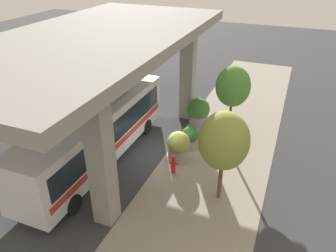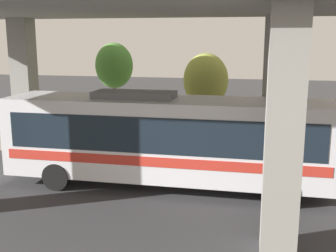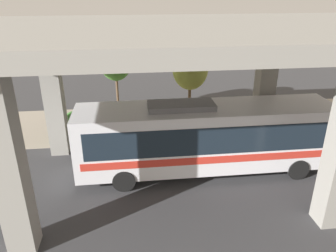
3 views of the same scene
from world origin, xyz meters
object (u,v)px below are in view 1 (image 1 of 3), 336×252
(fire_hydrant, at_px, (174,164))
(planter_front, at_px, (178,146))
(planter_middle, at_px, (190,138))
(street_tree_near, at_px, (233,87))
(bus, at_px, (97,131))
(planter_back, at_px, (198,111))
(street_tree_far, at_px, (224,141))

(fire_hydrant, xyz_separation_m, planter_front, (0.21, -1.30, 0.34))
(planter_front, bearing_deg, fire_hydrant, 99.03)
(planter_middle, relative_size, street_tree_near, 0.28)
(bus, relative_size, fire_hydrant, 10.46)
(planter_back, relative_size, street_tree_far, 0.40)
(planter_front, bearing_deg, bus, 22.56)
(street_tree_far, bearing_deg, street_tree_near, -82.00)
(bus, xyz_separation_m, planter_front, (-4.21, -1.75, -1.01))
(bus, height_order, planter_front, bus)
(fire_hydrant, xyz_separation_m, street_tree_far, (-2.80, 1.02, 2.70))
(planter_middle, xyz_separation_m, planter_back, (0.49, -3.31, 0.18))
(bus, bearing_deg, planter_back, -121.29)
(planter_middle, bearing_deg, fire_hydrant, 89.80)
(street_tree_far, bearing_deg, planter_front, -37.74)
(bus, height_order, planter_back, bus)
(bus, distance_m, planter_back, 7.64)
(bus, distance_m, planter_middle, 5.56)
(bus, relative_size, planter_middle, 8.06)
(planter_back, bearing_deg, bus, 58.71)
(planter_back, bearing_deg, street_tree_near, 138.54)
(planter_back, distance_m, street_tree_near, 4.65)
(planter_front, xyz_separation_m, street_tree_near, (-2.33, -2.43, 3.09))
(planter_middle, height_order, planter_back, planter_back)
(planter_back, bearing_deg, fire_hydrant, 94.53)
(fire_hydrant, distance_m, street_tree_far, 4.02)
(planter_middle, bearing_deg, street_tree_far, 126.68)
(planter_back, xyz_separation_m, street_tree_near, (-2.61, 2.30, 3.08))
(fire_hydrant, relative_size, planter_back, 0.60)
(street_tree_near, distance_m, street_tree_far, 4.85)
(fire_hydrant, height_order, planter_front, planter_front)
(planter_middle, height_order, street_tree_near, street_tree_near)
(street_tree_far, bearing_deg, planter_middle, -53.32)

